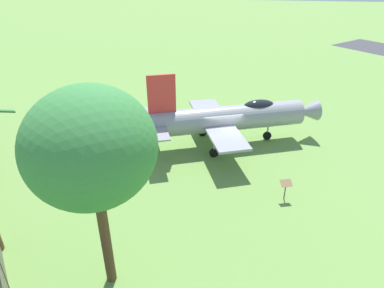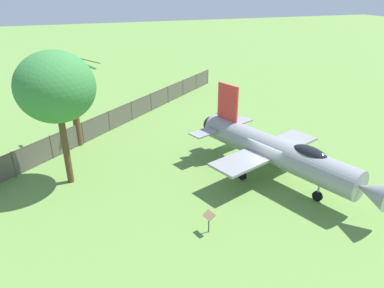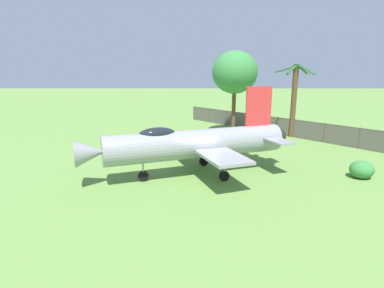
# 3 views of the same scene
# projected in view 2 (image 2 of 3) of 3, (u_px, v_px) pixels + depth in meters

# --- Properties ---
(ground_plane) EXTENTS (200.00, 200.00, 0.00)m
(ground_plane) POSITION_uv_depth(u_px,v_px,m) (271.00, 178.00, 22.68)
(ground_plane) COLOR #668E42
(display_jet) EXTENTS (8.49, 12.59, 5.30)m
(display_jet) POSITION_uv_depth(u_px,v_px,m) (279.00, 152.00, 21.58)
(display_jet) COLOR gray
(display_jet) RESTS_ON ground_plane
(shade_tree) EXTENTS (4.46, 4.36, 8.18)m
(shade_tree) POSITION_uv_depth(u_px,v_px,m) (56.00, 88.00, 19.74)
(shade_tree) COLOR brown
(shade_tree) RESTS_ON ground_plane
(palm_tree) EXTENTS (4.44, 3.52, 6.93)m
(palm_tree) POSITION_uv_depth(u_px,v_px,m) (73.00, 100.00, 25.83)
(palm_tree) COLOR brown
(palm_tree) RESTS_ON ground_plane
(perimeter_fence) EXTENTS (26.94, 23.50, 1.76)m
(perimeter_fence) POSITION_uv_depth(u_px,v_px,m) (109.00, 120.00, 29.52)
(perimeter_fence) COLOR #4C4238
(perimeter_fence) RESTS_ON ground_plane
(shrub_near_fence) EXTENTS (1.29, 1.39, 1.06)m
(shrub_near_fence) POSITION_uv_depth(u_px,v_px,m) (220.00, 119.00, 31.05)
(shrub_near_fence) COLOR #387F3D
(shrub_near_fence) RESTS_ON ground_plane
(info_plaque) EXTENTS (0.55, 0.69, 1.14)m
(info_plaque) POSITION_uv_depth(u_px,v_px,m) (209.00, 218.00, 17.44)
(info_plaque) COLOR #333333
(info_plaque) RESTS_ON ground_plane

